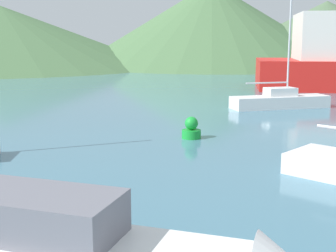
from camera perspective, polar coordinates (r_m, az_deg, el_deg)
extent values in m
cube|color=slate|center=(9.67, -17.80, -9.84)|extent=(4.34, 2.53, 0.84)
cube|color=white|center=(31.94, 13.48, 2.86)|extent=(6.77, 3.80, 0.80)
cube|color=white|center=(31.86, 13.53, 4.07)|extent=(2.26, 1.77, 0.56)
cylinder|color=#BCBCC1|center=(31.96, 14.74, 13.25)|extent=(0.12, 0.12, 10.81)
cylinder|color=#BCBCC1|center=(31.34, 11.98, 5.17)|extent=(2.82, 1.09, 0.10)
cylinder|color=green|center=(21.51, 2.86, -0.98)|extent=(0.87, 0.87, 0.39)
sphere|color=green|center=(21.41, 2.88, 0.34)|extent=(0.61, 0.61, 0.61)
cone|color=#476B42|center=(84.46, -19.64, 10.25)|extent=(54.55, 54.55, 10.08)
cone|color=#476B42|center=(85.41, 5.31, 12.24)|extent=(48.27, 48.27, 14.38)
cone|color=#4C6647|center=(87.16, 18.65, 10.62)|extent=(44.50, 44.50, 11.06)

